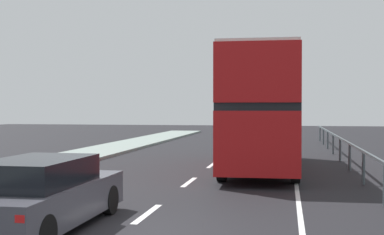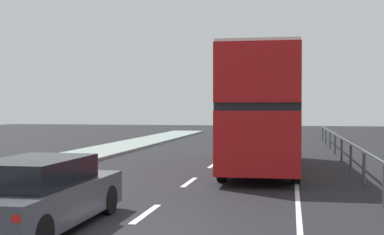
% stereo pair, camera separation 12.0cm
% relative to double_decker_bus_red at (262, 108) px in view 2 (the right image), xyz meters
% --- Properties ---
extents(lane_paint_markings, '(3.49, 46.00, 0.01)m').
position_rel_double_decker_bus_red_xyz_m(lane_paint_markings, '(0.10, -2.50, -2.35)').
color(lane_paint_markings, silver).
rests_on(lane_paint_markings, ground).
extents(bridge_side_railing, '(0.10, 42.00, 1.06)m').
position_rel_double_decker_bus_red_xyz_m(bridge_side_railing, '(3.32, -1.71, -1.49)').
color(bridge_side_railing, '#475256').
rests_on(bridge_side_railing, ground).
extents(double_decker_bus_red, '(2.84, 10.29, 4.39)m').
position_rel_double_decker_bus_red_xyz_m(double_decker_bus_red, '(0.00, 0.00, 0.00)').
color(double_decker_bus_red, '#AB1314').
rests_on(double_decker_bus_red, ground).
extents(hatchback_car_near, '(1.79, 4.52, 1.40)m').
position_rel_double_decker_bus_red_xyz_m(hatchback_car_near, '(-3.67, -10.66, -1.67)').
color(hatchback_car_near, '#46464F').
rests_on(hatchback_car_near, ground).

